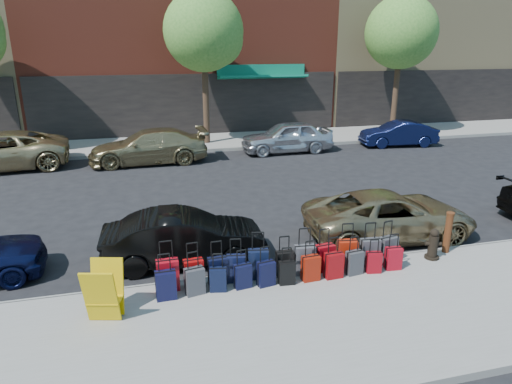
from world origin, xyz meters
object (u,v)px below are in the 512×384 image
object	(u,v)px
tree_right	(403,34)
bollard	(448,232)
car_far_3	(398,134)
car_near_2	(390,215)
fire_hydrant	(433,245)
car_far_2	(287,137)
car_near_1	(185,238)
display_rack	(104,292)
tree_center	(207,33)
car_far_1	(149,146)
suitcase_front_5	(285,263)

from	to	relation	value
tree_right	bollard	size ratio (longest dim) A/B	7.13
tree_right	car_far_3	size ratio (longest dim) A/B	1.92
bollard	car_near_2	distance (m)	1.63
tree_right	fire_hydrant	world-z (taller)	tree_right
fire_hydrant	bollard	world-z (taller)	bollard
fire_hydrant	car_far_2	distance (m)	11.93
car_near_1	car_far_2	bearing A→B (deg)	-27.56
display_rack	car_far_2	bearing A→B (deg)	73.79
display_rack	car_near_1	xyz separation A→B (m)	(1.68, 2.19, -0.05)
fire_hydrant	bollard	bearing A→B (deg)	39.03
tree_right	car_near_2	size ratio (longest dim) A/B	1.60
car_far_3	car_near_2	bearing A→B (deg)	-25.06
tree_center	fire_hydrant	distance (m)	15.49
tree_center	car_far_3	distance (m)	10.68
tree_center	car_far_1	distance (m)	6.35
car_near_2	bollard	bearing A→B (deg)	-151.35
car_far_1	car_far_2	world-z (taller)	car_far_2
car_far_2	car_far_1	bearing A→B (deg)	-86.17
car_near_1	fire_hydrant	bearing A→B (deg)	-103.19
car_far_1	car_far_3	distance (m)	12.34
fire_hydrant	car_near_2	size ratio (longest dim) A/B	0.16
car_far_1	car_near_2	bearing A→B (deg)	30.71
car_near_1	car_far_3	xyz separation A→B (m)	(11.81, 10.30, -0.01)
car_far_2	display_rack	bearing A→B (deg)	-31.63
display_rack	car_far_3	size ratio (longest dim) A/B	0.28
bollard	car_far_1	xyz separation A→B (m)	(-6.69, 11.22, 0.05)
fire_hydrant	display_rack	xyz separation A→B (m)	(-7.32, -0.65, 0.19)
tree_center	tree_right	bearing A→B (deg)	0.00
car_near_2	car_far_1	size ratio (longest dim) A/B	0.90
bollard	car_far_2	bearing A→B (deg)	91.25
car_near_1	car_near_2	xyz separation A→B (m)	(5.45, 0.14, 0.00)
suitcase_front_5	car_near_2	xyz separation A→B (m)	(3.45, 1.61, 0.20)
car_near_2	car_far_2	distance (m)	10.26
car_far_3	car_near_1	bearing A→B (deg)	-41.94
tree_right	car_far_1	size ratio (longest dim) A/B	1.45
bollard	car_far_1	distance (m)	13.06
fire_hydrant	car_near_1	size ratio (longest dim) A/B	0.20
tree_center	tree_right	distance (m)	10.50
tree_center	tree_right	xyz separation A→B (m)	(10.50, 0.00, 0.00)
display_rack	car_near_2	xyz separation A→B (m)	(7.14, 2.33, -0.05)
tree_right	tree_center	bearing A→B (deg)	180.00
suitcase_front_5	tree_right	bearing A→B (deg)	53.67
tree_center	display_rack	xyz separation A→B (m)	(-4.28, -15.03, -4.73)
tree_right	car_near_1	xyz separation A→B (m)	(-13.10, -12.84, -4.78)
tree_right	car_near_2	bearing A→B (deg)	-121.06
fire_hydrant	car_far_3	bearing A→B (deg)	79.09
car_near_1	car_far_3	distance (m)	15.67
bollard	car_far_2	world-z (taller)	car_far_2
tree_center	car_far_2	xyz separation A→B (m)	(3.31, -2.45, -4.67)
suitcase_front_5	display_rack	size ratio (longest dim) A/B	0.85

